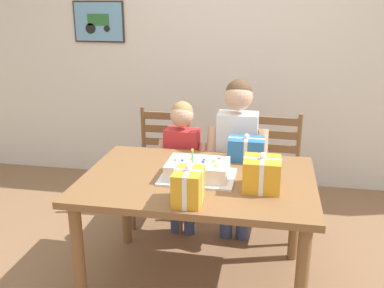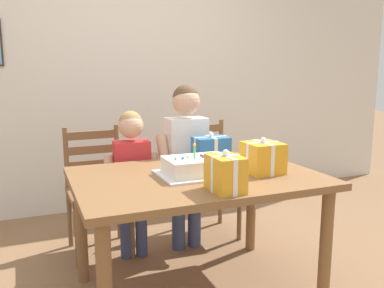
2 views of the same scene
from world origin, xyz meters
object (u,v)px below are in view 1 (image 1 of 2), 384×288
(gift_box_red_large, at_px, (188,186))
(chair_left, at_px, (162,166))
(dining_table, at_px, (198,192))
(chair_right, at_px, (272,173))
(child_younger, at_px, (182,156))
(gift_box_beside_cake, at_px, (262,174))
(child_older, at_px, (237,146))
(gift_box_corner_small, at_px, (246,149))
(birthday_cake, at_px, (198,170))

(gift_box_red_large, bearing_deg, chair_left, 110.86)
(dining_table, xyz_separation_m, chair_right, (0.44, 0.83, -0.18))
(chair_left, height_order, child_younger, child_younger)
(gift_box_red_large, distance_m, chair_right, 1.30)
(gift_box_beside_cake, bearing_deg, child_older, 105.55)
(dining_table, bearing_deg, chair_left, 117.88)
(gift_box_red_large, height_order, chair_left, gift_box_red_large)
(gift_box_red_large, distance_m, gift_box_beside_cake, 0.44)
(gift_box_red_large, xyz_separation_m, child_older, (0.17, 0.96, -0.08))
(gift_box_beside_cake, bearing_deg, chair_right, 86.22)
(child_older, bearing_deg, dining_table, -106.31)
(chair_left, height_order, chair_right, same)
(gift_box_corner_small, height_order, child_younger, child_younger)
(gift_box_red_large, height_order, gift_box_beside_cake, same)
(birthday_cake, distance_m, gift_box_beside_cake, 0.39)
(gift_box_red_large, bearing_deg, birthday_cake, 91.35)
(dining_table, xyz_separation_m, child_younger, (-0.23, 0.62, -0.00))
(birthday_cake, distance_m, gift_box_red_large, 0.34)
(chair_right, distance_m, child_older, 0.44)
(dining_table, xyz_separation_m, chair_left, (-0.44, 0.83, -0.18))
(chair_right, bearing_deg, gift_box_corner_small, -111.05)
(gift_box_red_large, bearing_deg, child_older, 79.91)
(birthday_cake, relative_size, gift_box_beside_cake, 2.06)
(dining_table, bearing_deg, gift_box_beside_cake, -14.74)
(chair_left, xyz_separation_m, child_younger, (0.21, -0.21, 0.18))
(gift_box_red_large, xyz_separation_m, gift_box_beside_cake, (0.37, 0.25, 0.00))
(birthday_cake, height_order, gift_box_red_large, gift_box_red_large)
(chair_left, bearing_deg, gift_box_beside_cake, -48.66)
(gift_box_beside_cake, bearing_deg, chair_left, 131.34)
(gift_box_red_large, distance_m, child_older, 0.98)
(child_younger, bearing_deg, chair_left, 134.58)
(child_older, bearing_deg, child_younger, 179.95)
(chair_right, relative_size, child_older, 0.75)
(chair_left, distance_m, child_older, 0.71)
(birthday_cake, bearing_deg, child_older, 73.97)
(gift_box_red_large, height_order, child_younger, child_younger)
(dining_table, height_order, chair_left, chair_left)
(birthday_cake, height_order, child_younger, child_younger)
(child_older, bearing_deg, gift_box_corner_small, -72.27)
(chair_right, bearing_deg, dining_table, -117.94)
(gift_box_beside_cake, xyz_separation_m, child_younger, (-0.61, 0.72, -0.19))
(chair_right, height_order, child_younger, child_younger)
(gift_box_red_large, bearing_deg, child_younger, 103.82)
(child_older, bearing_deg, chair_left, 160.84)
(gift_box_corner_small, bearing_deg, child_younger, 152.67)
(dining_table, relative_size, child_older, 1.13)
(gift_box_corner_small, relative_size, chair_left, 0.26)
(gift_box_red_large, bearing_deg, gift_box_beside_cake, 33.67)
(birthday_cake, bearing_deg, gift_box_beside_cake, -13.61)
(gift_box_corner_small, bearing_deg, child_older, 107.73)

